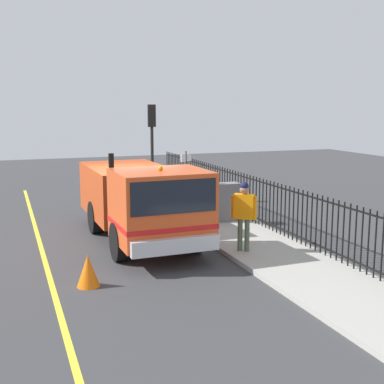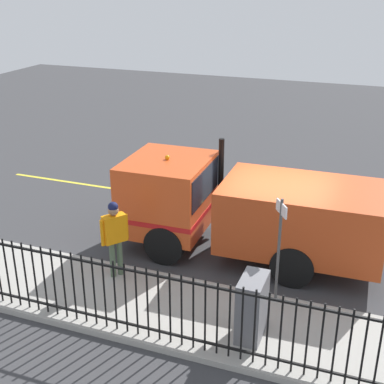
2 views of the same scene
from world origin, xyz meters
The scene contains 10 objects.
ground_plane centered at (0.00, 0.00, 0.00)m, with size 46.11×46.11×0.00m, color #38383A.
sidewalk_slab centered at (2.94, 0.00, 0.06)m, with size 2.40×20.96×0.12m, color #A3A099.
lane_marking centered at (-2.58, 0.00, 0.00)m, with size 0.12×18.86×0.01m, color yellow.
work_truck centered at (0.10, -0.94, 1.29)m, with size 2.37×6.30×2.58m.
worker_standing centered at (2.20, -3.00, 1.21)m, with size 0.54×0.48×1.77m.
iron_fence centered at (3.92, 0.00, 0.86)m, with size 0.04×17.85×1.46m.
traffic_light_near centered at (2.05, 4.83, 2.74)m, with size 0.33×0.26×3.67m.
utility_cabinet centered at (3.21, 0.32, 0.73)m, with size 0.80×0.44×1.21m, color slate.
traffic_cone centered at (-1.86, -3.92, 0.34)m, with size 0.48×0.48×0.69m, color orange.
street_sign centered at (1.90, 0.50, 1.53)m, with size 0.43×0.30×2.25m.
Camera 1 is at (-3.38, -14.39, 3.79)m, focal length 48.08 mm.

